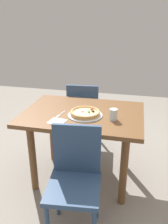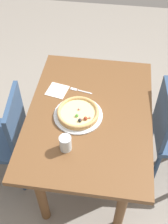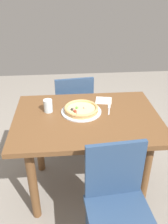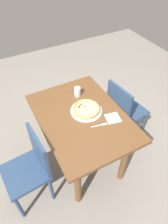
{
  "view_description": "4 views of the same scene",
  "coord_description": "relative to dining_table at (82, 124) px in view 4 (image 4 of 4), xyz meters",
  "views": [
    {
      "loc": [
        -0.48,
        2.02,
        1.66
      ],
      "look_at": [
        -0.02,
        0.04,
        0.8
      ],
      "focal_mm": 37.08,
      "sensor_mm": 36.0,
      "label": 1
    },
    {
      "loc": [
        -1.24,
        -0.13,
        2.2
      ],
      "look_at": [
        -0.02,
        0.04,
        0.8
      ],
      "focal_mm": 44.88,
      "sensor_mm": 36.0,
      "label": 2
    },
    {
      "loc": [
        -0.16,
        -1.61,
        1.75
      ],
      "look_at": [
        -0.02,
        0.04,
        0.8
      ],
      "focal_mm": 38.16,
      "sensor_mm": 36.0,
      "label": 3
    },
    {
      "loc": [
        1.27,
        -0.65,
        2.24
      ],
      "look_at": [
        -0.02,
        0.04,
        0.8
      ],
      "focal_mm": 32.38,
      "sensor_mm": 36.0,
      "label": 4
    }
  ],
  "objects": [
    {
      "name": "ground_plane",
      "position": [
        0.0,
        0.0,
        -0.65
      ],
      "size": [
        6.0,
        6.0,
        0.0
      ],
      "primitive_type": "plane",
      "color": "gray"
    },
    {
      "name": "dining_table",
      "position": [
        0.0,
        0.0,
        0.0
      ],
      "size": [
        1.16,
        0.84,
        0.78
      ],
      "color": "brown",
      "rests_on": "ground"
    },
    {
      "name": "chair_near",
      "position": [
        0.14,
        -0.63,
        -0.15
      ],
      "size": [
        0.43,
        0.43,
        0.89
      ],
      "rotation": [
        0.0,
        0.0,
        3.22
      ],
      "color": "navy",
      "rests_on": "ground"
    },
    {
      "name": "chair_far",
      "position": [
        -0.08,
        0.63,
        -0.15
      ],
      "size": [
        0.44,
        0.44,
        0.89
      ],
      "rotation": [
        0.0,
        0.0,
        0.11
      ],
      "color": "navy",
      "rests_on": "ground"
    },
    {
      "name": "plate",
      "position": [
        -0.04,
        0.07,
        0.13
      ],
      "size": [
        0.33,
        0.33,
        0.01
      ],
      "primitive_type": "cylinder",
      "color": "silver",
      "rests_on": "dining_table"
    },
    {
      "name": "pizza",
      "position": [
        -0.04,
        0.07,
        0.16
      ],
      "size": [
        0.28,
        0.28,
        0.05
      ],
      "color": "tan",
      "rests_on": "plate"
    },
    {
      "name": "fork",
      "position": [
        0.2,
        0.1,
        0.13
      ],
      "size": [
        0.05,
        0.16,
        0.0
      ],
      "rotation": [
        0.0,
        0.0,
        1.37
      ],
      "color": "silver",
      "rests_on": "dining_table"
    },
    {
      "name": "drinking_glass",
      "position": [
        -0.31,
        0.11,
        0.18
      ],
      "size": [
        0.07,
        0.07,
        0.1
      ],
      "primitive_type": "cylinder",
      "color": "silver",
      "rests_on": "dining_table"
    },
    {
      "name": "napkin",
      "position": [
        0.18,
        0.26,
        0.13
      ],
      "size": [
        0.17,
        0.17,
        0.0
      ],
      "primitive_type": "cube",
      "rotation": [
        0.0,
        0.0,
        -0.2
      ],
      "color": "white",
      "rests_on": "dining_table"
    }
  ]
}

